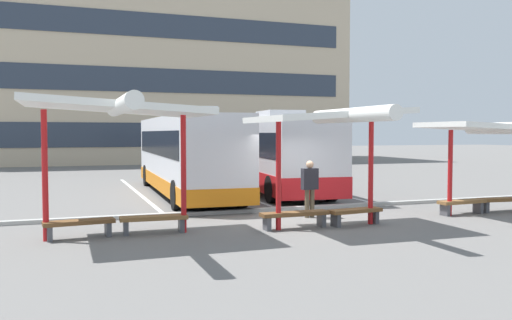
% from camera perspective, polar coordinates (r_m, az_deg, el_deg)
% --- Properties ---
extents(ground_plane, '(160.00, 160.00, 0.00)m').
position_cam_1_polar(ground_plane, '(16.25, 5.17, -6.15)').
color(ground_plane, slate).
extents(terminal_building, '(35.73, 12.83, 20.28)m').
position_cam_1_polar(terminal_building, '(50.72, -12.01, 9.88)').
color(terminal_building, '#C6B293').
rests_on(terminal_building, ground).
extents(coach_bus_0, '(2.85, 11.97, 3.54)m').
position_cam_1_polar(coach_bus_0, '(22.28, -7.42, 0.59)').
color(coach_bus_0, silver).
rests_on(coach_bus_0, ground).
extents(coach_bus_1, '(3.63, 11.94, 3.47)m').
position_cam_1_polar(coach_bus_1, '(23.87, 1.53, 0.60)').
color(coach_bus_1, silver).
rests_on(coach_bus_1, ground).
extents(lane_stripe_0, '(0.16, 14.00, 0.01)m').
position_cam_1_polar(lane_stripe_0, '(23.29, -12.39, -3.45)').
color(lane_stripe_0, white).
rests_on(lane_stripe_0, ground).
extents(lane_stripe_1, '(0.16, 14.00, 0.01)m').
position_cam_1_polar(lane_stripe_1, '(24.07, -3.27, -3.18)').
color(lane_stripe_1, white).
rests_on(lane_stripe_1, ground).
extents(lane_stripe_2, '(0.16, 14.00, 0.01)m').
position_cam_1_polar(lane_stripe_2, '(25.42, 5.08, -2.87)').
color(lane_stripe_2, white).
rests_on(lane_stripe_2, ground).
extents(waiting_shelter_0, '(4.30, 5.21, 3.38)m').
position_cam_1_polar(waiting_shelter_0, '(13.27, -14.49, 5.19)').
color(waiting_shelter_0, red).
rests_on(waiting_shelter_0, ground).
extents(bench_0, '(1.69, 0.60, 0.45)m').
position_cam_1_polar(bench_0, '(13.72, -18.24, -6.55)').
color(bench_0, brown).
rests_on(bench_0, ground).
extents(bench_1, '(1.71, 0.49, 0.45)m').
position_cam_1_polar(bench_1, '(13.93, -10.78, -6.30)').
color(bench_1, brown).
rests_on(bench_1, ground).
extents(waiting_shelter_1, '(3.78, 4.71, 3.22)m').
position_cam_1_polar(waiting_shelter_1, '(14.35, 7.99, 4.41)').
color(waiting_shelter_1, red).
rests_on(waiting_shelter_1, ground).
extents(bench_2, '(1.90, 0.44, 0.45)m').
position_cam_1_polar(bench_2, '(14.42, 4.13, -5.93)').
color(bench_2, brown).
rests_on(bench_2, ground).
extents(bench_3, '(1.63, 0.60, 0.45)m').
position_cam_1_polar(bench_3, '(15.18, 10.48, -5.55)').
color(bench_3, brown).
rests_on(bench_3, ground).
extents(waiting_shelter_2, '(3.88, 4.25, 2.88)m').
position_cam_1_polar(waiting_shelter_2, '(18.23, 23.98, 2.95)').
color(waiting_shelter_2, red).
rests_on(waiting_shelter_2, ground).
extents(bench_4, '(1.67, 0.52, 0.45)m').
position_cam_1_polar(bench_4, '(18.01, 21.00, -4.37)').
color(bench_4, brown).
rests_on(bench_4, ground).
extents(bench_5, '(2.00, 0.62, 0.45)m').
position_cam_1_polar(bench_5, '(19.22, 25.09, -3.98)').
color(bench_5, brown).
rests_on(bench_5, ground).
extents(platform_kerb, '(44.00, 0.24, 0.12)m').
position_cam_1_polar(platform_kerb, '(17.70, 2.97, -5.20)').
color(platform_kerb, '#ADADA8').
rests_on(platform_kerb, ground).
extents(waiting_passenger_0, '(0.50, 0.24, 1.72)m').
position_cam_1_polar(waiting_passenger_0, '(16.24, 5.72, -2.60)').
color(waiting_passenger_0, brown).
rests_on(waiting_passenger_0, ground).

